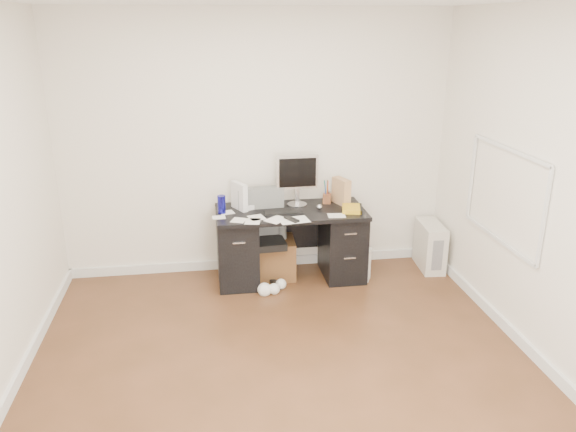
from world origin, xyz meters
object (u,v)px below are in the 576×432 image
keyboard (283,212)px  wicker_basket (275,258)px  desk (291,242)px  lcd_monitor (297,180)px  office_chair (263,237)px  pc_tower (430,246)px

keyboard → wicker_basket: (-0.07, 0.15, -0.56)m
desk → keyboard: keyboard is taller
desk → keyboard: 0.38m
lcd_monitor → keyboard: bearing=-130.9°
office_chair → lcd_monitor: bearing=18.0°
keyboard → wicker_basket: bearing=112.0°
lcd_monitor → office_chair: bearing=-159.7°
pc_tower → wicker_basket: 1.70m
keyboard → office_chair: 0.35m
office_chair → wicker_basket: size_ratio=2.34×
desk → lcd_monitor: 0.64m
lcd_monitor → office_chair: lcd_monitor is taller
desk → office_chair: bearing=-177.5°
desk → wicker_basket: size_ratio=3.67×
desk → pc_tower: bearing=1.2°
office_chair → wicker_basket: (0.13, 0.09, -0.27)m
lcd_monitor → keyboard: (-0.18, -0.21, -0.26)m
lcd_monitor → wicker_basket: lcd_monitor is taller
desk → keyboard: size_ratio=3.99×
wicker_basket → desk: bearing=-25.5°
lcd_monitor → keyboard: size_ratio=1.44×
pc_tower → wicker_basket: (-1.69, 0.04, -0.05)m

